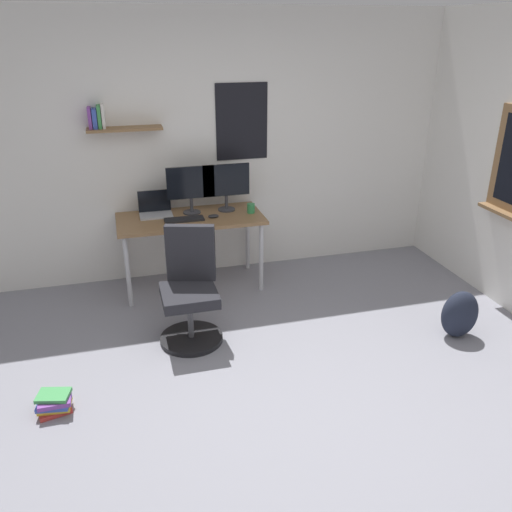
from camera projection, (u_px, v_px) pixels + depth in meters
ground_plane at (287, 410)px, 3.58m from camera, size 5.20×5.20×0.00m
wall_back at (212, 148)px, 5.23m from camera, size 5.00×0.30×2.60m
desk at (191, 224)px, 5.05m from camera, size 1.39×0.65×0.73m
office_chair at (190, 293)px, 4.27m from camera, size 0.52×0.54×0.95m
laptop at (155, 209)px, 5.06m from camera, size 0.31×0.21×0.23m
monitor_primary at (191, 186)px, 5.01m from camera, size 0.46×0.17×0.46m
monitor_secondary at (226, 184)px, 5.10m from camera, size 0.46×0.17×0.46m
keyboard at (184, 219)px, 4.93m from camera, size 0.37×0.13×0.02m
computer_mouse at (213, 216)px, 4.99m from camera, size 0.10×0.06×0.03m
coffee_mug at (251, 208)px, 5.12m from camera, size 0.08×0.08×0.09m
backpack at (460, 314)px, 4.36m from camera, size 0.32×0.22×0.42m
book_stack_on_floor at (54, 403)px, 3.54m from camera, size 0.25×0.21×0.14m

